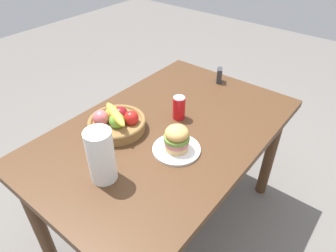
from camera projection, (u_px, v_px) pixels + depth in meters
name	position (u px, v px, depth m)	size (l,w,h in m)	color
ground_plane	(167.00, 220.00, 1.99)	(8.00, 8.00, 0.00)	slate
dining_table	(166.00, 144.00, 1.60)	(1.40, 0.90, 0.75)	#4C301C
plate	(176.00, 149.00, 1.41)	(0.22, 0.22, 0.01)	white
sandwich	(177.00, 138.00, 1.37)	(0.12, 0.12, 0.12)	#E5BC75
soda_can	(179.00, 108.00, 1.59)	(0.07, 0.07, 0.13)	red
fruit_basket	(117.00, 122.00, 1.51)	(0.29, 0.29, 0.14)	olive
paper_towel_roll	(101.00, 156.00, 1.20)	(0.11, 0.11, 0.24)	white
napkin_holder	(219.00, 75.00, 1.92)	(0.06, 0.03, 0.09)	#333338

